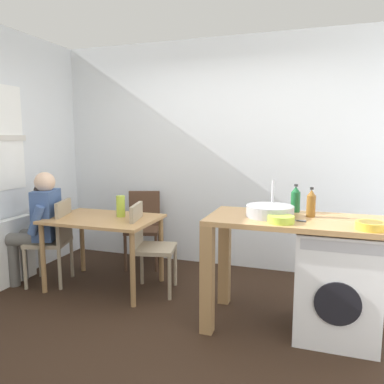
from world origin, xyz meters
name	(u,v)px	position (x,y,z in m)	size (l,w,h in m)	color
ground_plane	(174,332)	(0.00, 0.00, 0.00)	(5.46, 5.46, 0.00)	black
wall_back	(227,155)	(0.00, 1.75, 1.35)	(4.60, 0.10, 2.70)	silver
radiator	(4,254)	(-2.02, 0.30, 0.35)	(0.10, 0.80, 0.70)	white
dining_table	(103,227)	(-1.03, 0.64, 0.64)	(1.10, 0.76, 0.74)	tan
chair_person_seat	(55,237)	(-1.58, 0.56, 0.51)	(0.50, 0.50, 0.90)	gray
chair_opposite	(147,243)	(-0.55, 0.67, 0.51)	(0.48, 0.48, 0.90)	gray
chair_spare_by_wall	(143,224)	(-0.95, 1.41, 0.51)	(0.50, 0.50, 0.90)	#4C3323
seated_person	(39,222)	(-1.73, 0.51, 0.67)	(0.56, 0.54, 1.20)	#595651
kitchen_counter	(276,236)	(0.74, 0.37, 0.76)	(1.50, 0.68, 0.92)	tan
washing_machine	(336,283)	(1.21, 0.37, 0.43)	(0.60, 0.61, 0.86)	white
sink_basin	(270,211)	(0.69, 0.37, 0.97)	(0.38, 0.38, 0.09)	#9EA0A5
tap	(273,196)	(0.69, 0.55, 1.06)	(0.02, 0.02, 0.28)	#B2B2B7
bottle_tall_green	(296,199)	(0.87, 0.64, 1.03)	(0.08, 0.08, 0.24)	#19592D
bottle_squat_brown	(311,204)	(1.00, 0.47, 1.03)	(0.07, 0.07, 0.24)	brown
mixing_bowl	(281,219)	(0.79, 0.17, 0.95)	(0.20, 0.20, 0.05)	#A8C63D
colander	(371,225)	(1.40, 0.15, 0.95)	(0.20, 0.20, 0.06)	gold
vase	(121,206)	(-0.88, 0.74, 0.85)	(0.09, 0.09, 0.22)	#A8C63D
scissors	(296,221)	(0.90, 0.27, 0.92)	(0.15, 0.06, 0.01)	#B2B2B7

